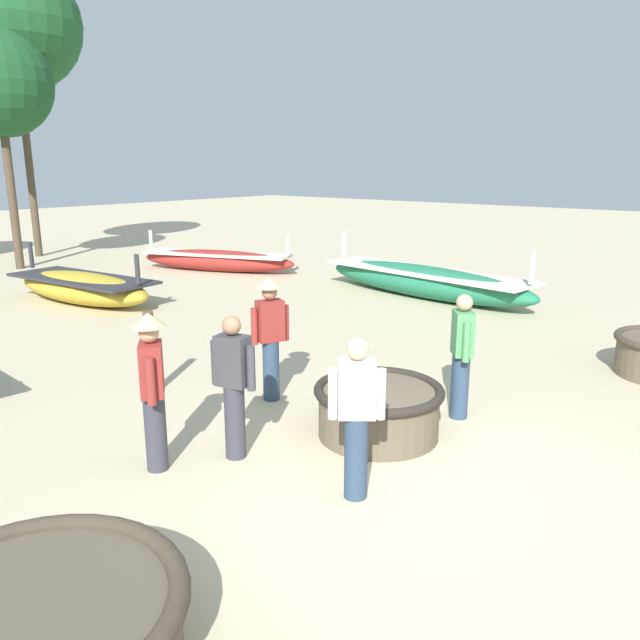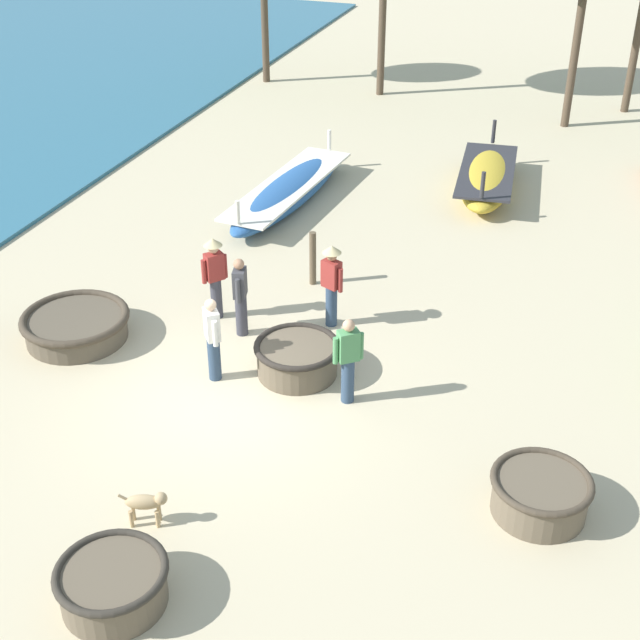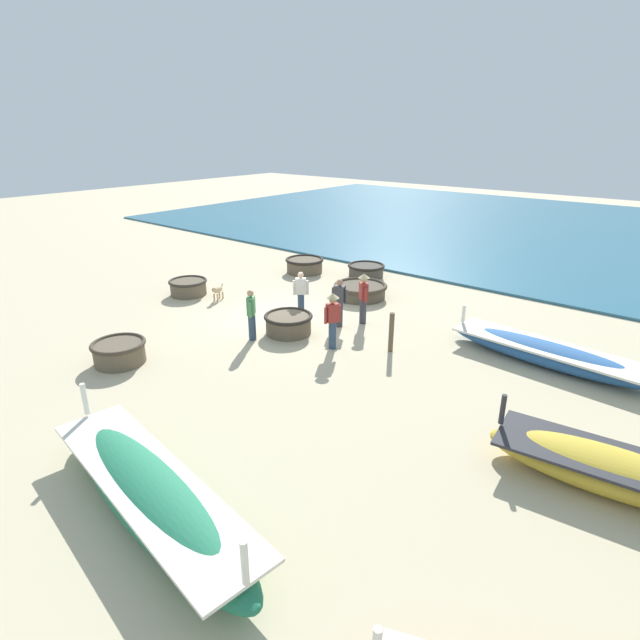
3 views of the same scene
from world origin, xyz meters
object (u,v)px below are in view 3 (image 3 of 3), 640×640
(coracle_far_right, at_px, (305,265))
(long_boat_blue_hull, at_px, (547,353))
(fisherman_standing_right, at_px, (251,314))
(dog, at_px, (217,291))
(coracle_nearest, at_px, (366,270))
(fisherman_with_hat, at_px, (333,317))
(mooring_post_inland, at_px, (391,332))
(coracle_tilted, at_px, (188,287))
(fisherman_hauling, at_px, (363,295))
(long_boat_red_hull, at_px, (151,494))
(fisherman_by_coracle, at_px, (301,293))
(coracle_beside_post, at_px, (288,323))
(coracle_front_right, at_px, (119,352))
(coracle_weathered, at_px, (360,290))
(fisherman_crouching, at_px, (339,302))
(long_boat_white_hull, at_px, (607,469))

(coracle_far_right, xyz_separation_m, long_boat_blue_hull, (2.74, 11.00, -0.03))
(fisherman_standing_right, height_order, dog, fisherman_standing_right)
(coracle_nearest, height_order, fisherman_with_hat, fisherman_with_hat)
(mooring_post_inland, bearing_deg, dog, -88.54)
(fisherman_with_hat, height_order, fisherman_standing_right, fisherman_with_hat)
(coracle_tilted, height_order, fisherman_hauling, fisherman_hauling)
(long_boat_red_hull, bearing_deg, fisherman_hauling, -166.54)
(fisherman_with_hat, distance_m, fisherman_by_coracle, 2.71)
(long_boat_red_hull, height_order, dog, long_boat_red_hull)
(coracle_nearest, distance_m, fisherman_with_hat, 7.63)
(coracle_nearest, bearing_deg, coracle_far_right, -63.93)
(long_boat_blue_hull, relative_size, long_boat_red_hull, 0.94)
(coracle_beside_post, height_order, coracle_front_right, same)
(fisherman_standing_right, bearing_deg, coracle_nearest, -171.04)
(fisherman_standing_right, bearing_deg, coracle_weathered, 177.87)
(coracle_far_right, bearing_deg, coracle_front_right, 11.58)
(coracle_far_right, bearing_deg, fisherman_hauling, 58.06)
(fisherman_standing_right, bearing_deg, fisherman_crouching, 151.54)
(fisherman_standing_right, distance_m, fisherman_by_coracle, 2.36)
(long_boat_white_hull, bearing_deg, coracle_tilted, -97.87)
(coracle_nearest, bearing_deg, coracle_tilted, -30.96)
(coracle_tilted, distance_m, fisherman_crouching, 6.51)
(coracle_front_right, distance_m, dog, 5.48)
(coracle_beside_post, height_order, mooring_post_inland, mooring_post_inland)
(long_boat_white_hull, height_order, fisherman_crouching, fisherman_crouching)
(long_boat_white_hull, xyz_separation_m, fisherman_standing_right, (-0.57, -9.63, 0.47))
(coracle_weathered, relative_size, coracle_tilted, 1.39)
(fisherman_with_hat, bearing_deg, fisherman_crouching, -149.39)
(coracle_beside_post, bearing_deg, coracle_front_right, -25.48)
(long_boat_blue_hull, bearing_deg, fisherman_crouching, -77.04)
(long_boat_red_hull, relative_size, fisherman_crouching, 3.80)
(fisherman_crouching, bearing_deg, coracle_beside_post, -31.49)
(long_boat_blue_hull, relative_size, dog, 8.46)
(coracle_front_right, bearing_deg, fisherman_with_hat, 138.73)
(coracle_tilted, xyz_separation_m, long_boat_white_hull, (2.03, 14.67, 0.05))
(dog, bearing_deg, coracle_weathered, 133.01)
(coracle_beside_post, xyz_separation_m, long_boat_white_hull, (1.64, 9.15, 0.03))
(dog, bearing_deg, long_boat_blue_hull, 101.06)
(coracle_tilted, relative_size, fisherman_with_hat, 0.86)
(coracle_weathered, relative_size, long_boat_blue_hull, 0.36)
(coracle_beside_post, bearing_deg, fisherman_crouching, 148.51)
(fisherman_with_hat, relative_size, fisherman_hauling, 1.00)
(long_boat_white_hull, bearing_deg, long_boat_blue_hull, -152.66)
(fisherman_with_hat, bearing_deg, mooring_post_inland, 121.86)
(fisherman_with_hat, bearing_deg, coracle_tilted, -93.29)
(coracle_beside_post, relative_size, fisherman_with_hat, 0.90)
(fisherman_with_hat, bearing_deg, coracle_weathered, -154.73)
(long_boat_white_hull, bearing_deg, fisherman_with_hat, -102.27)
(long_boat_white_hull, relative_size, mooring_post_inland, 3.61)
(coracle_front_right, xyz_separation_m, fisherman_by_coracle, (-5.72, 1.50, 0.51))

